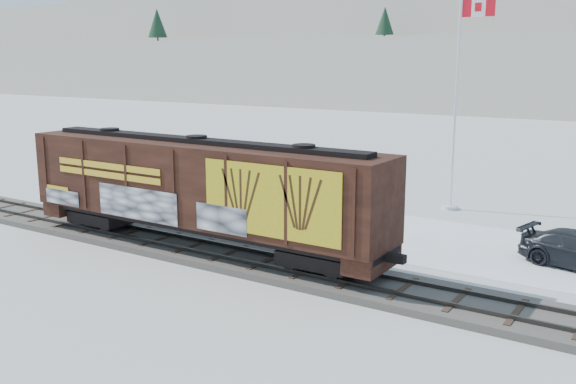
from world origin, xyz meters
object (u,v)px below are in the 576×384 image
Objects in this scene: car_silver at (242,200)px; car_white at (291,201)px; hopper_railcar at (198,186)px; flagpole at (456,133)px.

car_white reaches higher than car_silver.
car_silver is at bearing 112.78° from hopper_railcar.
flagpole is (6.53, 14.40, 1.36)m from hopper_railcar.
hopper_railcar is at bearing 176.05° from car_white.
flagpole is at bearing -48.45° from car_silver.
car_silver is (-9.52, -7.27, -3.64)m from flagpole.
hopper_railcar is 3.54× the size of car_white.
hopper_railcar reaches higher than car_white.
flagpole is 2.34× the size of car_white.
flagpole is 2.77× the size of car_silver.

